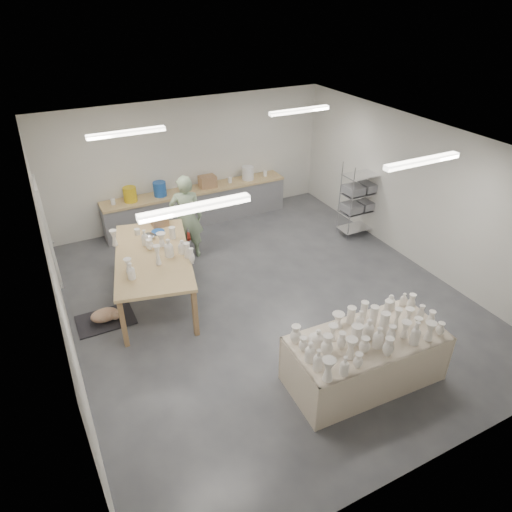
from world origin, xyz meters
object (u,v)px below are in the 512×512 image
drying_table (364,356)px  potter (186,217)px  work_table (154,252)px  red_stool (185,237)px

drying_table → potter: (-1.08, 4.71, 0.48)m
drying_table → work_table: work_table is taller
work_table → red_stool: 1.90m
work_table → red_stool: bearing=67.4°
potter → red_stool: size_ratio=4.20×
potter → red_stool: (0.00, 0.27, -0.63)m
potter → work_table: bearing=67.6°
potter → drying_table: bearing=122.1°
work_table → potter: 1.57m
drying_table → potter: size_ratio=1.26×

